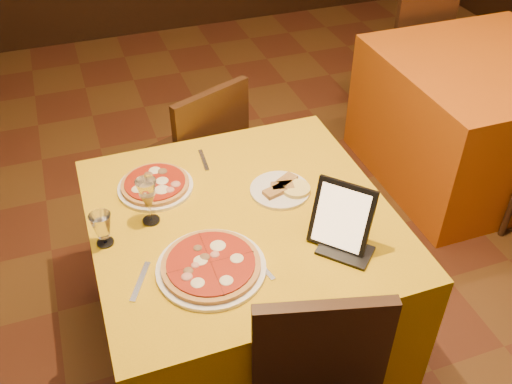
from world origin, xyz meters
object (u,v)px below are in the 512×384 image
object	(u,v)px
wine_glass	(148,201)
water_glass	(102,230)
chair_main_far	(191,157)
main_table	(243,283)
pizza_far	(155,185)
side_table	(476,119)
chair_side_far	(403,48)
tablet	(342,217)
pizza_near	(211,266)

from	to	relation	value
wine_glass	water_glass	bearing A→B (deg)	-160.72
chair_main_far	wine_glass	bearing A→B (deg)	43.68
main_table	wine_glass	world-z (taller)	wine_glass
pizza_far	water_glass	world-z (taller)	water_glass
side_table	chair_side_far	xyz separation A→B (m)	(0.00, 0.84, 0.08)
chair_main_far	wine_glass	world-z (taller)	wine_glass
main_table	chair_main_far	bearing A→B (deg)	90.00
water_glass	tablet	bearing A→B (deg)	-19.24
wine_glass	side_table	bearing A→B (deg)	18.54
side_table	wine_glass	size ratio (longest dim) A/B	5.79
wine_glass	tablet	bearing A→B (deg)	-28.96
side_table	pizza_far	distance (m)	2.07
main_table	chair_main_far	xyz separation A→B (m)	(0.00, 0.83, 0.08)
pizza_near	water_glass	distance (m)	0.40
chair_side_far	pizza_near	bearing A→B (deg)	45.13
main_table	side_table	size ratio (longest dim) A/B	1.00
pizza_far	wine_glass	world-z (taller)	wine_glass
main_table	water_glass	size ratio (longest dim) A/B	8.46
side_table	water_glass	size ratio (longest dim) A/B	8.46
chair_main_far	pizza_far	xyz separation A→B (m)	(-0.27, -0.57, 0.31)
side_table	pizza_far	size ratio (longest dim) A/B	3.72
chair_side_far	pizza_near	distance (m)	2.64
chair_side_far	wine_glass	xyz separation A→B (m)	(-2.02, -1.52, 0.39)
chair_side_far	tablet	world-z (taller)	tablet
water_glass	wine_glass	bearing A→B (deg)	19.28
wine_glass	water_glass	world-z (taller)	wine_glass
pizza_far	tablet	distance (m)	0.76
side_table	wine_glass	bearing A→B (deg)	-161.46
main_table	water_glass	world-z (taller)	water_glass
main_table	tablet	bearing A→B (deg)	-42.71
chair_side_far	tablet	bearing A→B (deg)	53.42
pizza_far	main_table	bearing A→B (deg)	-44.07
wine_glass	pizza_near	bearing A→B (deg)	-65.49
main_table	pizza_far	size ratio (longest dim) A/B	3.72
chair_side_far	side_table	bearing A→B (deg)	91.05
main_table	chair_main_far	distance (m)	0.84
chair_side_far	pizza_far	xyz separation A→B (m)	(-1.97, -1.33, 0.31)
pizza_near	chair_side_far	bearing A→B (deg)	44.08
main_table	tablet	size ratio (longest dim) A/B	4.51
side_table	pizza_near	xyz separation A→B (m)	(-1.88, -0.99, 0.39)
side_table	chair_main_far	world-z (taller)	chair_main_far
pizza_far	tablet	xyz separation A→B (m)	(0.54, -0.51, 0.10)
water_glass	tablet	distance (m)	0.82
chair_main_far	side_table	bearing A→B (deg)	154.31
chair_main_far	wine_glass	xyz separation A→B (m)	(-0.32, -0.75, 0.39)
chair_main_far	main_table	bearing A→B (deg)	66.88
chair_main_far	pizza_near	distance (m)	1.12
chair_side_far	wine_glass	world-z (taller)	wine_glass
pizza_far	pizza_near	bearing A→B (deg)	-80.09
wine_glass	chair_main_far	bearing A→B (deg)	66.80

